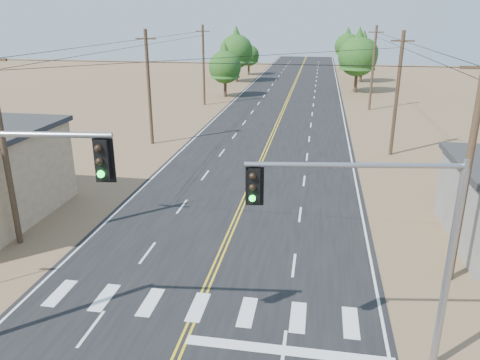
# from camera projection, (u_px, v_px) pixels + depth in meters

# --- Properties ---
(road) EXTENTS (15.00, 200.00, 0.02)m
(road) POSITION_uv_depth(u_px,v_px,m) (264.00, 155.00, 39.22)
(road) COLOR black
(road) RESTS_ON ground
(utility_pole_left_near) EXTENTS (1.80, 0.30, 10.00)m
(utility_pole_left_near) POSITION_uv_depth(u_px,v_px,m) (4.00, 147.00, 22.45)
(utility_pole_left_near) COLOR #4C3826
(utility_pole_left_near) RESTS_ON ground
(utility_pole_left_mid) EXTENTS (1.80, 0.30, 10.00)m
(utility_pole_left_mid) POSITION_uv_depth(u_px,v_px,m) (149.00, 87.00, 41.04)
(utility_pole_left_mid) COLOR #4C3826
(utility_pole_left_mid) RESTS_ON ground
(utility_pole_left_far) EXTENTS (1.80, 0.30, 10.00)m
(utility_pole_left_far) POSITION_uv_depth(u_px,v_px,m) (204.00, 65.00, 59.63)
(utility_pole_left_far) COLOR #4C3826
(utility_pole_left_far) RESTS_ON ground
(utility_pole_right_near) EXTENTS (1.80, 0.30, 10.00)m
(utility_pole_right_near) POSITION_uv_depth(u_px,v_px,m) (468.00, 170.00, 19.13)
(utility_pole_right_near) COLOR #4C3826
(utility_pole_right_near) RESTS_ON ground
(utility_pole_right_mid) EXTENTS (1.80, 0.30, 10.00)m
(utility_pole_right_mid) POSITION_uv_depth(u_px,v_px,m) (397.00, 93.00, 37.72)
(utility_pole_right_mid) COLOR #4C3826
(utility_pole_right_mid) RESTS_ON ground
(utility_pole_right_far) EXTENTS (1.80, 0.30, 10.00)m
(utility_pole_right_far) POSITION_uv_depth(u_px,v_px,m) (373.00, 68.00, 56.31)
(utility_pole_right_far) COLOR #4C3826
(utility_pole_right_far) RESTS_ON ground
(signal_mast_right) EXTENTS (6.42, 1.27, 7.21)m
(signal_mast_right) POSITION_uv_depth(u_px,v_px,m) (392.00, 232.00, 14.10)
(signal_mast_right) COLOR gray
(signal_mast_right) RESTS_ON ground
(tree_left_near) EXTENTS (4.56, 4.56, 7.60)m
(tree_left_near) POSITION_uv_depth(u_px,v_px,m) (225.00, 64.00, 65.72)
(tree_left_near) COLOR #3F2D1E
(tree_left_near) RESTS_ON ground
(tree_left_mid) EXTENTS (5.68, 5.68, 9.47)m
(tree_left_mid) POSITION_uv_depth(u_px,v_px,m) (236.00, 48.00, 80.30)
(tree_left_mid) COLOR #3F2D1E
(tree_left_mid) RESTS_ON ground
(tree_left_far) EXTENTS (4.04, 4.04, 6.73)m
(tree_left_far) POSITION_uv_depth(u_px,v_px,m) (249.00, 53.00, 90.54)
(tree_left_far) COLOR #3F2D1E
(tree_left_far) RESTS_ON ground
(tree_right_near) EXTENTS (5.77, 5.77, 9.62)m
(tree_right_near) POSITION_uv_depth(u_px,v_px,m) (358.00, 52.00, 68.97)
(tree_right_near) COLOR #3F2D1E
(tree_right_near) RESTS_ON ground
(tree_right_mid) EXTENTS (5.30, 5.30, 8.83)m
(tree_right_mid) POSITION_uv_depth(u_px,v_px,m) (363.00, 50.00, 80.18)
(tree_right_mid) COLOR #3F2D1E
(tree_right_mid) RESTS_ON ground
(tree_right_far) EXTENTS (5.29, 5.29, 8.82)m
(tree_right_far) POSITION_uv_depth(u_px,v_px,m) (347.00, 43.00, 99.85)
(tree_right_far) COLOR #3F2D1E
(tree_right_far) RESTS_ON ground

